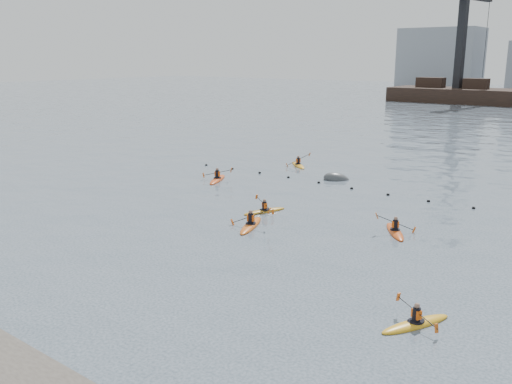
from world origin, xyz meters
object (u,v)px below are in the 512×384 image
Objects in this scene: kayaker_0 at (251,225)px; kayaker_4 at (395,231)px; kayaker_3 at (264,211)px; mooring_buoy at (337,180)px; kayaker_1 at (416,323)px; kayaker_5 at (298,165)px; kayaker_2 at (217,179)px.

kayaker_0 reaches higher than kayaker_4.
kayaker_3 reaches higher than mooring_buoy.
kayaker_0 is at bearing -81.30° from mooring_buoy.
kayaker_1 is 16.16m from kayaker_3.
mooring_buoy is (-2.18, 14.26, -0.11)m from kayaker_0.
kayaker_5 reaches higher than kayaker_3.
kayaker_0 is at bearing -65.23° from kayaker_2.
kayaker_0 is 3.19m from kayaker_3.
kayaker_5 is at bearing 157.15° from kayaker_1.
kayaker_5 is 1.35× the size of mooring_buoy.
kayaker_0 is 1.21× the size of kayaker_5.
kayaker_2 is (-22.13, 14.01, 0.01)m from kayaker_1.
mooring_buoy is (-14.54, 20.12, -0.10)m from kayaker_1.
kayaker_2 is at bearing 173.61° from kayaker_1.
kayaker_1 is (12.36, -5.86, -0.01)m from kayaker_0.
kayaker_5 is (-6.66, 14.23, 0.01)m from kayaker_3.
kayaker_2 is at bearing 119.05° from kayaker_0.
kayaker_1 is 1.06× the size of kayaker_5.
kayaker_1 is at bearing -57.75° from kayaker_2.
kayaker_3 is 8.50m from kayaker_4.
kayaker_5 is at bearing 52.50° from kayaker_2.
kayaker_0 reaches higher than kayaker_5.
kayaker_1 is at bearing -97.83° from kayaker_5.
kayaker_3 is 11.34m from mooring_buoy.
kayaker_4 is at bearing -38.80° from kayaker_2.
kayaker_2 is 9.75m from mooring_buoy.
kayaker_3 is (8.60, -5.18, -0.02)m from kayaker_2.
kayaker_5 is at bearing 152.54° from mooring_buoy.
kayaker_0 is 0.99× the size of kayaker_2.
kayaker_0 is 14.43m from mooring_buoy.
mooring_buoy is (7.59, 6.11, -0.11)m from kayaker_2.
kayaker_4 reaches higher than mooring_buoy.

